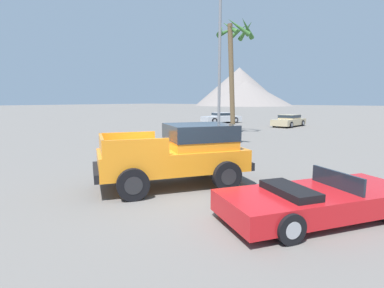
# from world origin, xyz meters

# --- Properties ---
(ground_plane) EXTENTS (320.00, 320.00, 0.00)m
(ground_plane) POSITION_xyz_m (0.00, 0.00, 0.00)
(ground_plane) COLOR slate
(orange_pickup_truck) EXTENTS (4.20, 4.95, 1.90)m
(orange_pickup_truck) POSITION_xyz_m (-0.05, 0.48, 1.08)
(orange_pickup_truck) COLOR orange
(orange_pickup_truck) RESTS_ON ground_plane
(red_convertible_car) EXTENTS (3.98, 4.75, 1.03)m
(red_convertible_car) POSITION_xyz_m (4.08, 0.23, 0.41)
(red_convertible_car) COLOR red
(red_convertible_car) RESTS_ON ground_plane
(parked_car_tan) EXTENTS (2.19, 4.70, 1.21)m
(parked_car_tan) POSITION_xyz_m (-4.57, 23.36, 0.61)
(parked_car_tan) COLOR tan
(parked_car_tan) RESTS_ON ground_plane
(parked_car_silver) EXTENTS (3.70, 4.88, 1.20)m
(parked_car_silver) POSITION_xyz_m (-12.58, 23.46, 0.62)
(parked_car_silver) COLOR #B7BABF
(parked_car_silver) RESTS_ON ground_plane
(street_lamp_post) EXTENTS (0.90, 0.24, 9.11)m
(street_lamp_post) POSITION_xyz_m (-2.16, 6.04, 5.36)
(street_lamp_post) COLOR slate
(street_lamp_post) RESTS_ON ground_plane
(palm_tree_tall) EXTENTS (2.94, 2.83, 8.43)m
(palm_tree_tall) POSITION_xyz_m (-5.52, 13.44, 6.32)
(palm_tree_tall) COLOR brown
(palm_tree_tall) RESTS_ON ground_plane
(distant_mountain_range) EXTENTS (169.77, 52.76, 18.36)m
(distant_mountain_range) POSITION_xyz_m (-33.72, 126.75, 7.49)
(distant_mountain_range) COLOR gray
(distant_mountain_range) RESTS_ON ground_plane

